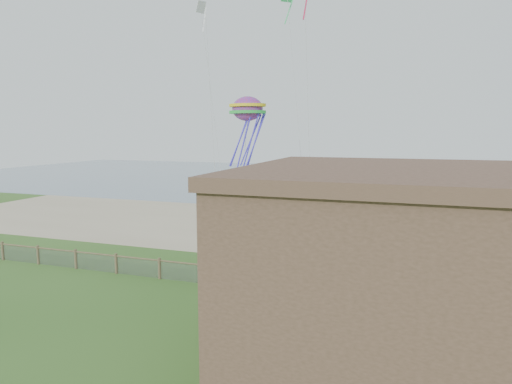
% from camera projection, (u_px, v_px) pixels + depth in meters
% --- Properties ---
extents(ground, '(160.00, 160.00, 0.00)m').
position_uv_depth(ground, '(148.00, 327.00, 20.09)').
color(ground, '#32591E').
rests_on(ground, ground).
extents(sand_beach, '(72.00, 20.00, 0.02)m').
position_uv_depth(sand_beach, '(283.00, 228.00, 40.69)').
color(sand_beach, tan).
rests_on(sand_beach, ground).
extents(ocean, '(160.00, 68.00, 0.02)m').
position_uv_depth(ocean, '(350.00, 180.00, 81.88)').
color(ocean, slate).
rests_on(ocean, ground).
extents(chainlink_fence, '(36.20, 0.20, 1.25)m').
position_uv_depth(chainlink_fence, '(206.00, 275.00, 25.63)').
color(chainlink_fence, brown).
rests_on(chainlink_fence, ground).
extents(motel, '(15.00, 10.00, 7.00)m').
position_uv_depth(motel, '(482.00, 292.00, 14.46)').
color(motel, '#4E3929').
rests_on(motel, ground).
extents(motel_deck, '(15.00, 2.00, 0.50)m').
position_uv_depth(motel_deck, '(459.00, 317.00, 20.50)').
color(motel_deck, brown).
rests_on(motel_deck, ground).
extents(picnic_table, '(1.70, 1.37, 0.66)m').
position_uv_depth(picnic_table, '(334.00, 336.00, 18.45)').
color(picnic_table, brown).
rests_on(picnic_table, ground).
extents(octopus_kite, '(3.19, 2.44, 6.06)m').
position_uv_depth(octopus_kite, '(247.00, 129.00, 35.19)').
color(octopus_kite, red).
extents(kite_white, '(1.73, 1.55, 2.05)m').
position_uv_depth(kite_white, '(201.00, 14.00, 36.65)').
color(kite_white, white).
extents(kite_green, '(1.99, 2.01, 2.47)m').
position_uv_depth(kite_green, '(287.00, 2.00, 36.34)').
color(kite_green, '#34C564').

